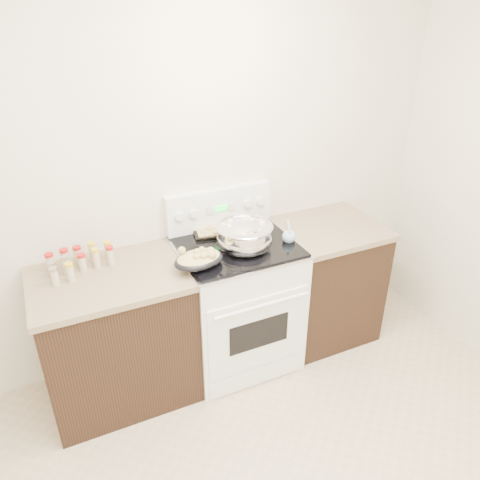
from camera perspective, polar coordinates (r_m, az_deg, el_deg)
room_shell at (r=1.45m, az=10.24°, el=-1.44°), size 4.10×3.60×2.75m
counter_left at (r=3.14m, az=-14.62°, el=-11.26°), size 0.93×0.67×0.92m
counter_right at (r=3.63m, az=10.14°, el=-4.80°), size 0.73×0.67×0.92m
kitchen_range at (r=3.30m, az=-0.40°, el=-7.42°), size 0.78×0.73×1.22m
mixing_bowl at (r=2.97m, az=0.54°, el=0.38°), size 0.43×0.43×0.21m
roasting_pan at (r=2.81m, az=-5.02°, el=-2.27°), size 0.34×0.26×0.11m
baking_sheet at (r=3.24m, az=-2.30°, el=1.59°), size 0.46×0.36×0.06m
wooden_spoon at (r=3.04m, az=-0.50°, el=-0.49°), size 0.19×0.21×0.04m
blue_ladle at (r=3.10m, az=5.99°, el=0.54°), size 0.17×0.27×0.11m
spice_jars at (r=2.96m, az=-19.23°, el=-2.43°), size 0.39×0.23×0.13m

